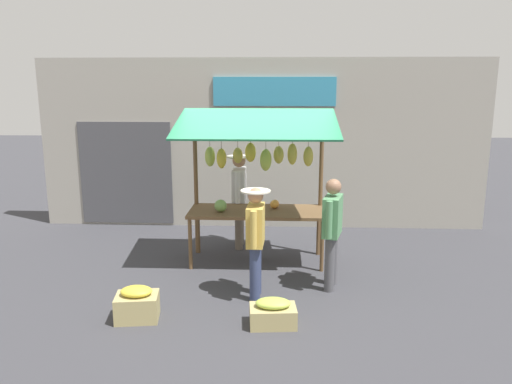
# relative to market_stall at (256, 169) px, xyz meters

# --- Properties ---
(ground_plane) EXTENTS (40.00, 40.00, 0.00)m
(ground_plane) POSITION_rel_market_stall_xyz_m (-0.02, 0.07, -1.56)
(ground_plane) COLOR #38383D
(street_backdrop) EXTENTS (9.00, 0.30, 3.40)m
(street_backdrop) POSITION_rel_market_stall_xyz_m (0.03, -2.13, 0.14)
(street_backdrop) COLOR #9E998E
(street_backdrop) RESTS_ON ground
(market_stall) EXTENTS (2.50, 1.46, 2.50)m
(market_stall) POSITION_rel_market_stall_xyz_m (0.00, 0.00, 0.00)
(market_stall) COLOR brown
(market_stall) RESTS_ON ground
(vendor_with_sunhat) EXTENTS (0.44, 0.72, 1.70)m
(vendor_with_sunhat) POSITION_rel_market_stall_xyz_m (0.33, -0.68, -0.55)
(vendor_with_sunhat) COLOR #726656
(vendor_with_sunhat) RESTS_ON ground
(shopper_in_grey_tee) EXTENTS (0.40, 0.67, 1.55)m
(shopper_in_grey_tee) POSITION_rel_market_stall_xyz_m (-0.07, 1.47, -0.65)
(shopper_in_grey_tee) COLOR navy
(shopper_in_grey_tee) RESTS_ON ground
(shopper_in_striped_shirt) EXTENTS (0.34, 0.67, 1.61)m
(shopper_in_striped_shirt) POSITION_rel_market_stall_xyz_m (-1.14, 1.09, -0.63)
(shopper_in_striped_shirt) COLOR #4C4C51
(shopper_in_striped_shirt) RESTS_ON ground
(produce_crate_near) EXTENTS (0.57, 0.46, 0.43)m
(produce_crate_near) POSITION_rel_market_stall_xyz_m (1.38, 2.21, -1.36)
(produce_crate_near) COLOR tan
(produce_crate_near) RESTS_ON ground
(produce_crate_side) EXTENTS (0.59, 0.41, 0.35)m
(produce_crate_side) POSITION_rel_market_stall_xyz_m (-0.32, 2.29, -1.40)
(produce_crate_side) COLOR tan
(produce_crate_side) RESTS_ON ground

